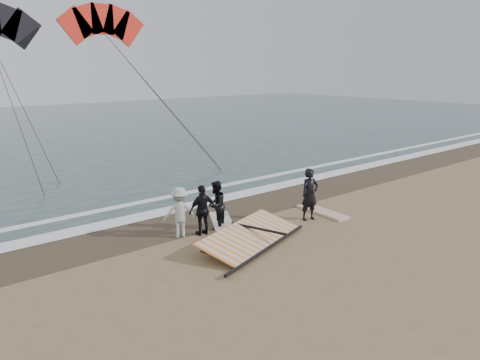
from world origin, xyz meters
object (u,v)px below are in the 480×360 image
object	(u,v)px
man_main	(310,194)
board_white	(322,212)
board_cream	(223,224)
sail_rig	(247,238)

from	to	relation	value
man_main	board_white	world-z (taller)	man_main
board_white	board_cream	distance (m)	4.03
man_main	board_cream	bearing A→B (deg)	164.05
sail_rig	board_white	bearing A→B (deg)	7.07
man_main	board_cream	xyz separation A→B (m)	(-2.82, 1.50, -0.90)
board_cream	sail_rig	bearing A→B (deg)	-74.29
board_cream	sail_rig	xyz separation A→B (m)	(-0.47, -1.83, 0.14)
man_main	board_white	bearing A→B (deg)	23.26
board_white	board_cream	bearing A→B (deg)	165.22
board_cream	board_white	bearing A→B (deg)	11.30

